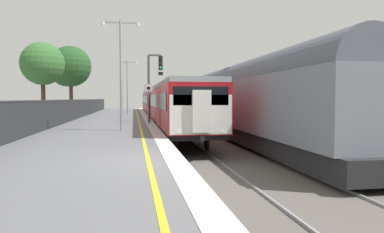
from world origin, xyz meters
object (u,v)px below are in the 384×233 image
(platform_lamp_far, at_px, (127,83))
(background_tree_centre, at_px, (69,68))
(commuter_train_at_platform, at_px, (162,103))
(platform_lamp_mid, at_px, (121,66))
(freight_train_adjacent_track, at_px, (236,99))
(background_tree_left, at_px, (44,65))
(signal_gantry, at_px, (153,80))
(speed_limit_sign, at_px, (149,98))

(platform_lamp_far, xyz_separation_m, background_tree_centre, (-6.80, 5.65, 1.99))
(commuter_train_at_platform, xyz_separation_m, platform_lamp_mid, (-3.47, -16.80, 2.13))
(commuter_train_at_platform, distance_m, freight_train_adjacent_track, 13.39)
(background_tree_centre, bearing_deg, background_tree_left, -92.16)
(signal_gantry, relative_size, platform_lamp_mid, 0.84)
(platform_lamp_far, distance_m, background_tree_left, 8.82)
(freight_train_adjacent_track, height_order, platform_lamp_far, platform_lamp_far)
(background_tree_left, height_order, background_tree_centre, background_tree_centre)
(signal_gantry, xyz_separation_m, background_tree_left, (-9.20, 7.72, 1.65))
(commuter_train_at_platform, relative_size, background_tree_left, 6.40)
(freight_train_adjacent_track, distance_m, platform_lamp_far, 16.97)
(commuter_train_at_platform, xyz_separation_m, signal_gantry, (-1.47, -10.26, 1.78))
(background_tree_left, bearing_deg, commuter_train_at_platform, 13.38)
(platform_lamp_far, bearing_deg, background_tree_centre, 140.26)
(signal_gantry, xyz_separation_m, speed_limit_sign, (-0.38, -2.06, -1.33))
(commuter_train_at_platform, relative_size, platform_lamp_mid, 7.41)
(signal_gantry, xyz_separation_m, background_tree_centre, (-8.80, 18.28, 2.28))
(speed_limit_sign, xyz_separation_m, background_tree_left, (-8.82, 9.78, 2.98))
(platform_lamp_mid, relative_size, background_tree_centre, 0.73)
(commuter_train_at_platform, height_order, speed_limit_sign, commuter_train_at_platform)
(commuter_train_at_platform, height_order, background_tree_centre, background_tree_centre)
(freight_train_adjacent_track, height_order, speed_limit_sign, freight_train_adjacent_track)
(platform_lamp_far, bearing_deg, signal_gantry, -80.99)
(commuter_train_at_platform, bearing_deg, background_tree_left, -166.62)
(commuter_train_at_platform, relative_size, speed_limit_sign, 15.90)
(background_tree_left, bearing_deg, signal_gantry, -40.01)
(commuter_train_at_platform, xyz_separation_m, freight_train_adjacent_track, (4.00, -12.77, 0.40))
(speed_limit_sign, distance_m, background_tree_centre, 22.31)
(platform_lamp_mid, xyz_separation_m, background_tree_left, (-7.20, 14.26, 1.30))
(freight_train_adjacent_track, xyz_separation_m, speed_limit_sign, (-5.85, 0.45, 0.05))
(signal_gantry, bearing_deg, background_tree_centre, 115.70)
(commuter_train_at_platform, height_order, platform_lamp_mid, platform_lamp_mid)
(freight_train_adjacent_track, bearing_deg, background_tree_centre, 124.47)
(background_tree_left, bearing_deg, speed_limit_sign, -47.95)
(platform_lamp_mid, bearing_deg, speed_limit_sign, 70.08)
(signal_gantry, height_order, speed_limit_sign, signal_gantry)
(background_tree_centre, bearing_deg, freight_train_adjacent_track, -55.53)
(speed_limit_sign, relative_size, background_tree_left, 0.40)
(background_tree_left, bearing_deg, background_tree_centre, 87.84)
(freight_train_adjacent_track, distance_m, speed_limit_sign, 5.87)
(platform_lamp_mid, relative_size, background_tree_left, 0.86)
(background_tree_centre, bearing_deg, speed_limit_sign, -67.51)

